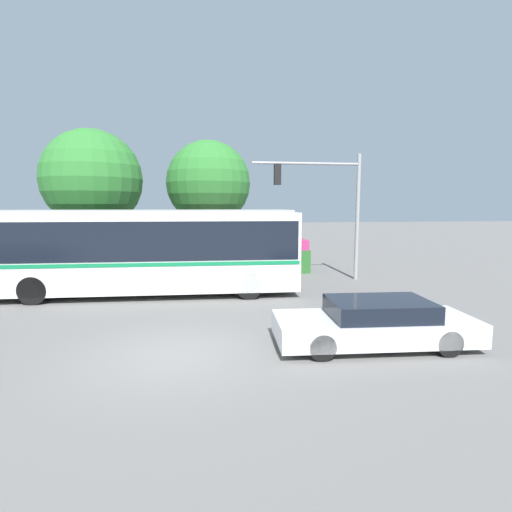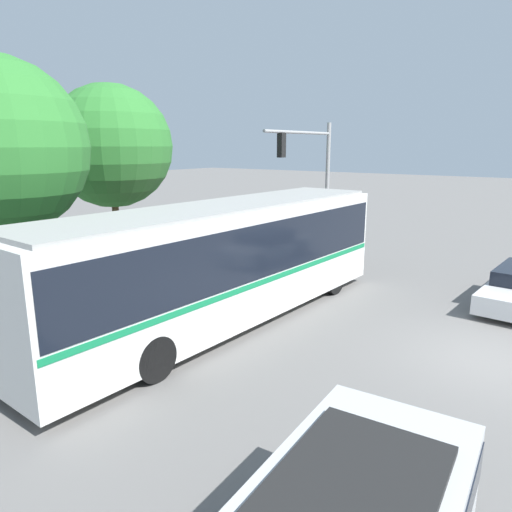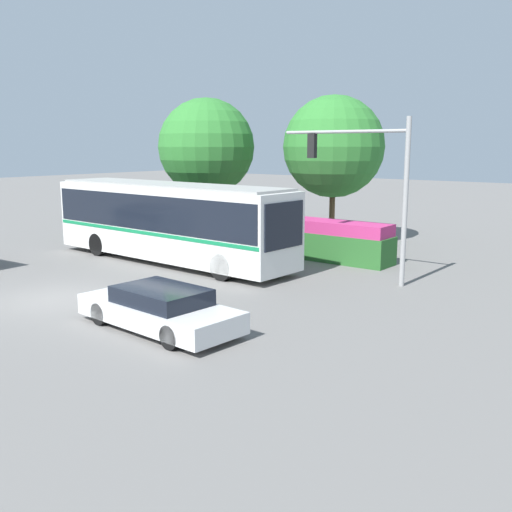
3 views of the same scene
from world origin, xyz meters
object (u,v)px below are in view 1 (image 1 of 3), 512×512
(sedan_foreground, at_px, (375,323))
(street_tree_centre, at_px, (209,183))
(street_tree_left, at_px, (92,180))
(city_bus, at_px, (140,247))
(traffic_light_pole, at_px, (331,198))

(sedan_foreground, relative_size, street_tree_centre, 0.68)
(street_tree_left, bearing_deg, city_bus, -61.68)
(street_tree_centre, bearing_deg, sedan_foreground, -76.27)
(sedan_foreground, distance_m, street_tree_centre, 15.96)
(city_bus, bearing_deg, street_tree_left, 120.30)
(sedan_foreground, relative_size, traffic_light_pole, 0.86)
(street_tree_left, bearing_deg, traffic_light_pole, -17.92)
(sedan_foreground, relative_size, street_tree_left, 0.69)
(traffic_light_pole, height_order, street_tree_centre, street_tree_centre)
(city_bus, xyz_separation_m, traffic_light_pole, (8.24, 1.97, 1.93))
(traffic_light_pole, distance_m, street_tree_centre, 8.44)
(city_bus, xyz_separation_m, street_tree_left, (-3.03, 5.61, 2.88))
(sedan_foreground, height_order, street_tree_centre, street_tree_centre)
(sedan_foreground, bearing_deg, street_tree_left, -48.47)
(traffic_light_pole, bearing_deg, street_tree_left, -17.92)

